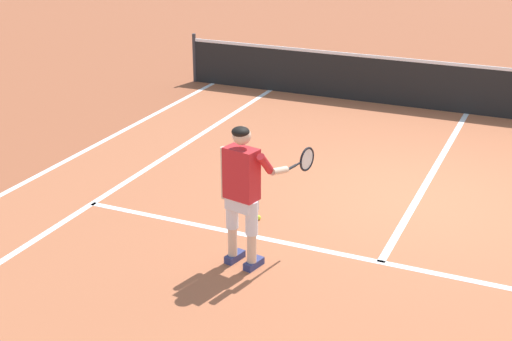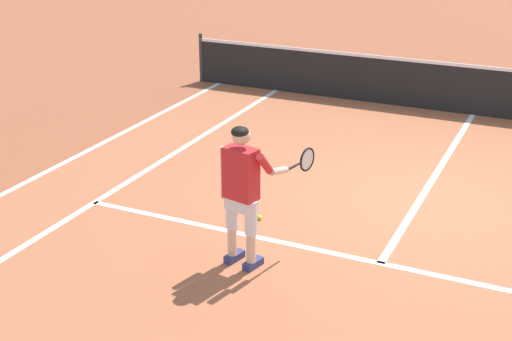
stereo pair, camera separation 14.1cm
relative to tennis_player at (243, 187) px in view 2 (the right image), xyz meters
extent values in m
plane|color=#9E5133|center=(1.46, 2.73, -0.99)|extent=(80.00, 80.00, 0.00)
cube|color=#B2603D|center=(1.46, 1.94, -0.99)|extent=(10.98, 10.71, 0.00)
cube|color=white|center=(1.46, 0.69, -0.99)|extent=(8.23, 0.10, 0.01)
cube|color=white|center=(1.46, 3.89, -0.99)|extent=(0.10, 6.40, 0.01)
cube|color=white|center=(-2.66, 1.94, -0.99)|extent=(0.10, 10.31, 0.01)
cube|color=white|center=(-4.03, 1.94, -0.99)|extent=(0.10, 10.31, 0.01)
cylinder|color=#333338|center=(-4.48, 7.09, -0.45)|extent=(0.08, 0.08, 1.07)
cube|color=black|center=(1.46, 7.09, -0.53)|extent=(11.84, 0.02, 0.91)
cube|color=white|center=(1.46, 7.09, -0.05)|extent=(11.84, 0.03, 0.06)
cube|color=navy|center=(-0.14, 0.04, -0.94)|extent=(0.17, 0.30, 0.09)
cube|color=navy|center=(0.13, -0.02, -0.94)|extent=(0.17, 0.30, 0.09)
cylinder|color=beige|center=(-0.15, 0.00, -0.72)|extent=(0.11, 0.11, 0.36)
cylinder|color=silver|center=(-0.15, 0.00, -0.33)|extent=(0.14, 0.14, 0.41)
cylinder|color=beige|center=(0.12, -0.06, -0.72)|extent=(0.11, 0.11, 0.36)
cylinder|color=silver|center=(0.12, -0.06, -0.33)|extent=(0.14, 0.14, 0.41)
cube|color=silver|center=(-0.01, -0.03, -0.17)|extent=(0.37, 0.27, 0.20)
cube|color=red|center=(-0.01, -0.03, 0.17)|extent=(0.42, 0.30, 0.60)
cylinder|color=beige|center=(-0.25, 0.03, 0.12)|extent=(0.09, 0.09, 0.62)
cylinder|color=red|center=(0.26, 0.01, 0.32)|extent=(0.14, 0.27, 0.29)
cylinder|color=beige|center=(0.35, 0.20, 0.18)|extent=(0.14, 0.30, 0.14)
sphere|color=beige|center=(-0.01, -0.02, 0.62)|extent=(0.21, 0.21, 0.21)
ellipsoid|color=black|center=(-0.02, -0.04, 0.67)|extent=(0.24, 0.24, 0.12)
cylinder|color=#232326|center=(0.41, 0.41, 0.15)|extent=(0.07, 0.20, 0.03)
cylinder|color=black|center=(0.44, 0.56, 0.15)|extent=(0.04, 0.10, 0.02)
torus|color=black|center=(0.48, 0.74, 0.15)|extent=(0.09, 0.29, 0.30)
cylinder|color=silver|center=(0.48, 0.74, 0.15)|extent=(0.06, 0.24, 0.25)
sphere|color=#CCE02D|center=(-0.33, 1.17, -0.96)|extent=(0.07, 0.07, 0.07)
camera|label=1|loc=(3.17, -6.80, 3.22)|focal=50.92mm
camera|label=2|loc=(3.30, -6.74, 3.22)|focal=50.92mm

